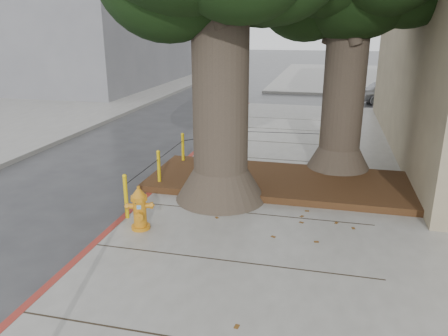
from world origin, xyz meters
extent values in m
plane|color=#28282B|center=(0.00, 0.00, 0.00)|extent=(140.00, 140.00, 0.00)
cube|color=slate|center=(6.00, 30.00, 0.07)|extent=(16.00, 20.00, 0.15)
cube|color=maroon|center=(-2.00, 2.50, 0.07)|extent=(0.14, 26.00, 0.16)
cube|color=black|center=(0.90, 3.90, 0.23)|extent=(6.40, 2.60, 0.16)
cone|color=#4C3F33|center=(-0.30, 2.70, 0.50)|extent=(2.04, 2.04, 0.70)
cylinder|color=#4C3F33|center=(-0.30, 2.70, 2.53)|extent=(1.20, 1.20, 4.22)
cone|color=#4C3F33|center=(2.30, 5.20, 0.50)|extent=(1.77, 1.77, 0.70)
cylinder|color=#4C3F33|center=(2.30, 5.20, 2.32)|extent=(1.04, 1.04, 3.84)
cylinder|color=#DCB40C|center=(-1.90, 1.20, 0.60)|extent=(0.08, 0.08, 0.90)
sphere|color=#DCB40C|center=(-1.90, 1.20, 1.05)|extent=(0.09, 0.09, 0.09)
cylinder|color=#DCB40C|center=(-1.90, 3.00, 0.60)|extent=(0.08, 0.08, 0.90)
sphere|color=#DCB40C|center=(-1.90, 3.00, 1.05)|extent=(0.09, 0.09, 0.09)
cylinder|color=#DCB40C|center=(-1.90, 4.80, 0.60)|extent=(0.08, 0.08, 0.90)
sphere|color=#DCB40C|center=(-1.90, 4.80, 1.05)|extent=(0.09, 0.09, 0.09)
cylinder|color=#DCB40C|center=(-0.40, 6.30, 0.60)|extent=(0.08, 0.08, 0.90)
sphere|color=#DCB40C|center=(-0.40, 6.30, 1.05)|extent=(0.09, 0.09, 0.09)
cylinder|color=#DCB40C|center=(1.80, 6.50, 0.60)|extent=(0.08, 0.08, 0.90)
sphere|color=#DCB40C|center=(1.80, 6.50, 1.05)|extent=(0.09, 0.09, 0.09)
cylinder|color=black|center=(-1.90, 2.10, 0.87)|extent=(0.02, 1.80, 0.02)
cylinder|color=black|center=(-1.90, 3.90, 0.87)|extent=(0.02, 1.80, 0.02)
cylinder|color=black|center=(-1.15, 5.55, 0.87)|extent=(1.51, 1.51, 0.02)
cylinder|color=black|center=(0.70, 6.40, 0.87)|extent=(2.20, 0.22, 0.02)
cylinder|color=orange|center=(-1.43, 0.80, 0.18)|extent=(0.46, 0.46, 0.07)
cylinder|color=orange|center=(-1.43, 0.80, 0.49)|extent=(0.32, 0.32, 0.57)
cylinder|color=orange|center=(-1.43, 0.80, 0.78)|extent=(0.42, 0.42, 0.08)
cone|color=orange|center=(-1.43, 0.80, 0.89)|extent=(0.39, 0.39, 0.16)
cylinder|color=orange|center=(-1.43, 0.80, 0.99)|extent=(0.08, 0.08, 0.06)
cylinder|color=orange|center=(-1.57, 0.75, 0.63)|extent=(0.18, 0.15, 0.10)
cylinder|color=orange|center=(-1.29, 0.85, 0.63)|extent=(0.18, 0.15, 0.10)
cylinder|color=orange|center=(-1.38, 0.67, 0.49)|extent=(0.19, 0.20, 0.15)
cube|color=#5999D8|center=(-1.39, 0.68, 0.65)|extent=(0.08, 0.03, 0.08)
imported|color=#B4B5BA|center=(5.18, 17.94, 0.61)|extent=(3.71, 1.77, 1.22)
imported|color=black|center=(-12.53, 19.76, 0.56)|extent=(1.64, 3.86, 1.11)
camera|label=1|loc=(1.93, -6.30, 3.90)|focal=35.00mm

